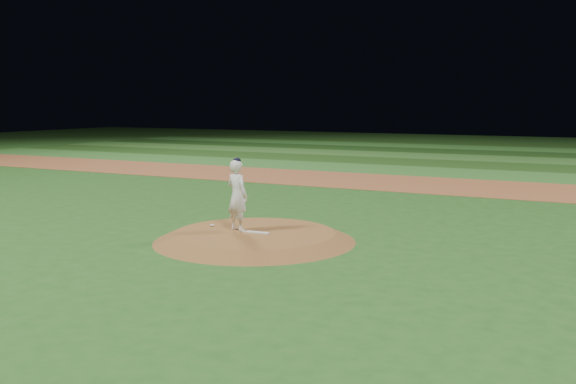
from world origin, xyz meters
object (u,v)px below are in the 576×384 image
(rosin_bag, at_px, (212,225))
(pitcher_on_mound, at_px, (237,195))
(pitching_rubber, at_px, (257,232))
(pitchers_mound, at_px, (255,236))

(rosin_bag, height_order, pitcher_on_mound, pitcher_on_mound)
(pitching_rubber, xyz_separation_m, pitcher_on_mound, (-0.63, 0.01, 0.97))
(pitching_rubber, relative_size, pitcher_on_mound, 0.32)
(pitching_rubber, distance_m, pitcher_on_mound, 1.16)
(pitchers_mound, bearing_deg, pitcher_on_mound, -170.27)
(pitching_rubber, height_order, rosin_bag, rosin_bag)
(pitchers_mound, xyz_separation_m, pitcher_on_mound, (-0.49, -0.08, 1.12))
(rosin_bag, distance_m, pitcher_on_mound, 1.39)
(pitchers_mound, distance_m, pitching_rubber, 0.22)
(pitchers_mound, distance_m, rosin_bag, 1.49)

